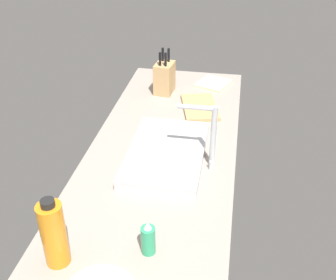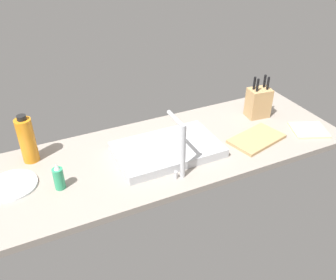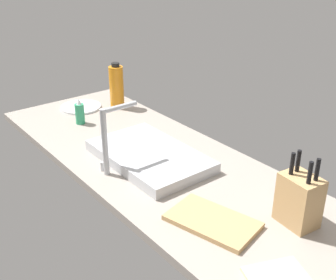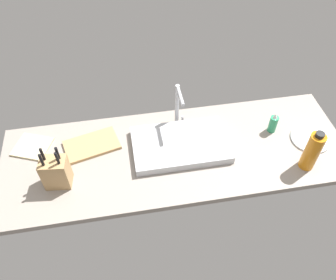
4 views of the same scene
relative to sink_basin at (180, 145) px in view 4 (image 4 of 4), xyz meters
The scene contains 9 objects.
countertop_slab 5.85cm from the sink_basin, 133.34° to the right, with size 192.52×67.16×3.50cm, color gray.
sink_basin is the anchor object (origin of this frame).
faucet 23.41cm from the sink_basin, 84.12° to the left, with size 5.50×16.34×28.17cm.
knife_block 67.67cm from the sink_basin, 168.93° to the right, with size 14.01×11.03×25.33cm.
cutting_board 50.03cm from the sink_basin, 169.02° to the left, with size 29.74×17.57×1.80cm, color tan.
soap_bottle 55.58cm from the sink_basin, ahead, with size 4.77×4.77×13.30cm.
water_bottle 69.17cm from the sink_basin, 20.55° to the right, with size 7.96×7.96×25.38cm.
dinner_plate 75.33cm from the sink_basin, ahead, with size 22.32×22.32×1.20cm, color white.
dish_towel 83.40cm from the sink_basin, behind, with size 18.92×17.19×1.20cm, color beige.
Camera 4 is at (-25.59, -120.89, 152.13)cm, focal length 37.05 mm.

